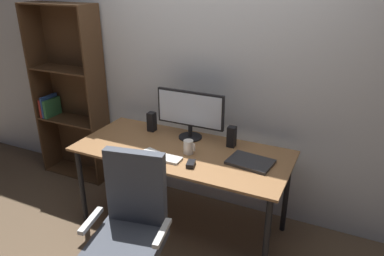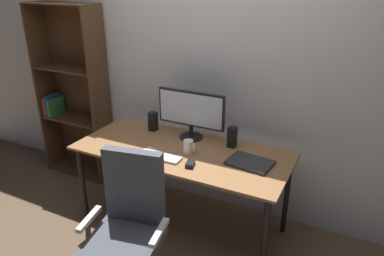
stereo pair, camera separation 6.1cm
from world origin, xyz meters
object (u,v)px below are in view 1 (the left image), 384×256
at_px(monitor, 190,111).
at_px(speaker_right, 232,137).
at_px(office_chair, 131,236).
at_px(coffee_mug, 188,147).
at_px(keyboard, 163,158).
at_px(speaker_left, 152,122).
at_px(desk, 182,158).
at_px(bookshelf, 71,95).
at_px(laptop, 250,162).
at_px(mouse, 191,164).

bearing_deg(monitor, speaker_right, -1.21).
distance_m(speaker_right, office_chair, 1.11).
height_order(monitor, coffee_mug, monitor).
distance_m(keyboard, speaker_left, 0.56).
relative_size(speaker_right, office_chair, 0.17).
bearing_deg(monitor, keyboard, -92.92).
xyz_separation_m(desk, office_chair, (0.01, -0.77, -0.21)).
relative_size(desk, speaker_left, 10.08).
height_order(office_chair, bookshelf, bookshelf).
relative_size(keyboard, speaker_left, 1.71).
bearing_deg(office_chair, speaker_left, 102.12).
relative_size(desk, coffee_mug, 15.86).
height_order(desk, laptop, laptop).
bearing_deg(speaker_right, coffee_mug, -134.93).
bearing_deg(monitor, coffee_mug, -66.97).
bearing_deg(office_chair, monitor, 81.93).
relative_size(keyboard, coffee_mug, 2.68).
distance_m(monitor, laptop, 0.68).
relative_size(keyboard, speaker_right, 1.71).
height_order(coffee_mug, office_chair, office_chair).
distance_m(desk, keyboard, 0.22).
distance_m(desk, bookshelf, 1.54).
height_order(keyboard, mouse, mouse).
bearing_deg(keyboard, laptop, 18.28).
xyz_separation_m(coffee_mug, speaker_right, (0.26, 0.26, 0.03)).
distance_m(speaker_right, bookshelf, 1.81).
xyz_separation_m(coffee_mug, office_chair, (-0.06, -0.73, -0.34)).
distance_m(keyboard, speaker_right, 0.59).
height_order(coffee_mug, bookshelf, bookshelf).
height_order(desk, speaker_right, speaker_right).
distance_m(monitor, speaker_right, 0.40).
height_order(mouse, laptop, mouse).
relative_size(monitor, keyboard, 2.05).
distance_m(monitor, coffee_mug, 0.34).
xyz_separation_m(keyboard, mouse, (0.24, -0.01, 0.01)).
bearing_deg(monitor, mouse, -63.86).
bearing_deg(keyboard, monitor, 86.45).
relative_size(speaker_left, office_chair, 0.17).
bearing_deg(speaker_right, keyboard, -132.92).
height_order(mouse, speaker_left, speaker_left).
relative_size(laptop, speaker_left, 1.88).
distance_m(monitor, office_chair, 1.13).
relative_size(desk, speaker_right, 10.08).
bearing_deg(desk, speaker_right, 34.33).
distance_m(laptop, speaker_left, 1.00).
bearing_deg(coffee_mug, office_chair, -94.96).
relative_size(mouse, speaker_right, 0.56).
xyz_separation_m(laptop, speaker_left, (-0.97, 0.21, 0.07)).
distance_m(speaker_left, bookshelf, 1.07).
distance_m(mouse, speaker_right, 0.47).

